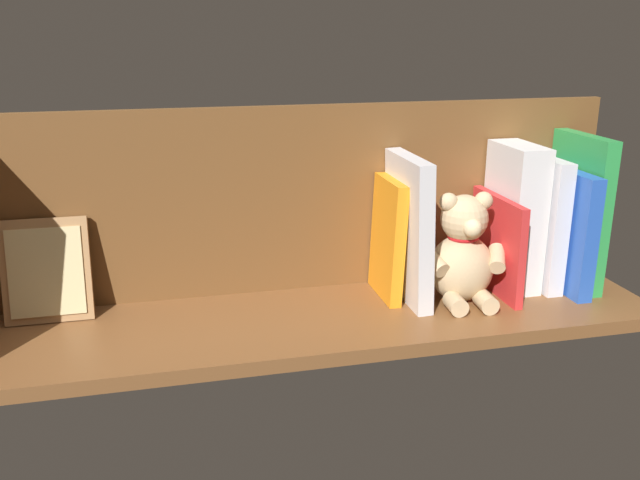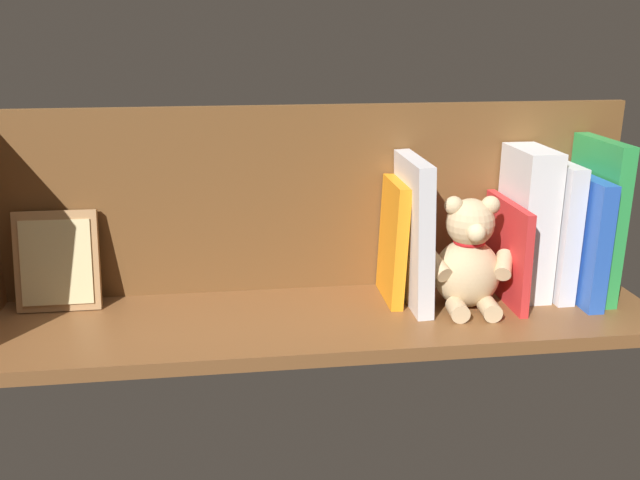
# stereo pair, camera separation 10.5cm
# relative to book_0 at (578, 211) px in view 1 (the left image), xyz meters

# --- Properties ---
(ground_plane) EXTENTS (1.08, 0.28, 0.02)m
(ground_plane) POSITION_rel_book_0_xyz_m (0.47, 0.03, -0.14)
(ground_plane) COLOR brown
(shelf_back_panel) EXTENTS (1.08, 0.02, 0.32)m
(shelf_back_panel) POSITION_rel_book_0_xyz_m (0.47, -0.09, 0.03)
(shelf_back_panel) COLOR brown
(shelf_back_panel) RESTS_ON ground_plane
(book_0) EXTENTS (0.03, 0.15, 0.26)m
(book_0) POSITION_rel_book_0_xyz_m (0.00, 0.00, 0.00)
(book_0) COLOR green
(book_0) RESTS_ON ground_plane
(book_1) EXTENTS (0.03, 0.17, 0.21)m
(book_1) POSITION_rel_book_0_xyz_m (0.03, 0.01, -0.03)
(book_1) COLOR blue
(book_1) RESTS_ON ground_plane
(book_2) EXTENTS (0.03, 0.14, 0.23)m
(book_2) POSITION_rel_book_0_xyz_m (0.06, -0.01, -0.02)
(book_2) COLOR silver
(book_2) RESTS_ON ground_plane
(dictionary_thick_white) EXTENTS (0.06, 0.12, 0.25)m
(dictionary_thick_white) POSITION_rel_book_0_xyz_m (0.11, -0.01, -0.01)
(dictionary_thick_white) COLOR white
(dictionary_thick_white) RESTS_ON ground_plane
(book_3) EXTENTS (0.02, 0.17, 0.17)m
(book_3) POSITION_rel_book_0_xyz_m (0.15, 0.01, -0.05)
(book_3) COLOR red
(book_3) RESTS_ON ground_plane
(teddy_bear) EXTENTS (0.15, 0.12, 0.19)m
(teddy_bear) POSITION_rel_book_0_xyz_m (0.23, 0.04, -0.05)
(teddy_bear) COLOR #D1B284
(teddy_bear) RESTS_ON ground_plane
(book_4) EXTENTS (0.03, 0.16, 0.24)m
(book_4) POSITION_rel_book_0_xyz_m (0.31, 0.00, -0.01)
(book_4) COLOR silver
(book_4) RESTS_ON ground_plane
(book_5) EXTENTS (0.03, 0.12, 0.20)m
(book_5) POSITION_rel_book_0_xyz_m (0.34, -0.02, -0.03)
(book_5) COLOR orange
(book_5) RESTS_ON ground_plane
(picture_frame_leaning) EXTENTS (0.13, 0.05, 0.16)m
(picture_frame_leaning) POSITION_rel_book_0_xyz_m (0.88, -0.05, -0.05)
(picture_frame_leaning) COLOR #A87A4C
(picture_frame_leaning) RESTS_ON ground_plane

